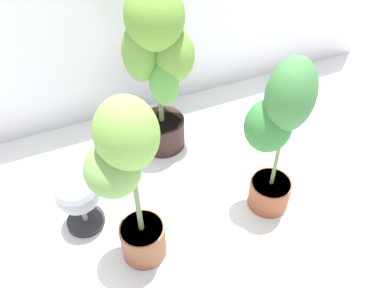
{
  "coord_description": "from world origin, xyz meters",
  "views": [
    {
      "loc": [
        -0.52,
        -1.09,
        1.62
      ],
      "look_at": [
        -0.02,
        0.08,
        0.36
      ],
      "focal_mm": 37.3,
      "sensor_mm": 36.0,
      "label": 1
    }
  ],
  "objects_px": {
    "potted_plant_back_center": "(159,60)",
    "potted_plant_front_left": "(128,177)",
    "floor_fan": "(78,195)",
    "potted_plant_front_right": "(278,130)"
  },
  "relations": [
    {
      "from": "potted_plant_front_left",
      "to": "potted_plant_front_right",
      "type": "bearing_deg",
      "value": 1.85
    },
    {
      "from": "potted_plant_front_left",
      "to": "floor_fan",
      "type": "bearing_deg",
      "value": 127.01
    },
    {
      "from": "potted_plant_back_center",
      "to": "potted_plant_front_left",
      "type": "xyz_separation_m",
      "value": [
        -0.34,
        -0.61,
        -0.04
      ]
    },
    {
      "from": "potted_plant_back_center",
      "to": "potted_plant_front_left",
      "type": "height_order",
      "value": "potted_plant_back_center"
    },
    {
      "from": "potted_plant_front_right",
      "to": "potted_plant_back_center",
      "type": "bearing_deg",
      "value": 117.76
    },
    {
      "from": "potted_plant_back_center",
      "to": "potted_plant_front_left",
      "type": "relative_size",
      "value": 1.08
    },
    {
      "from": "potted_plant_back_center",
      "to": "potted_plant_front_left",
      "type": "bearing_deg",
      "value": -119.02
    },
    {
      "from": "potted_plant_back_center",
      "to": "potted_plant_front_right",
      "type": "relative_size",
      "value": 1.12
    },
    {
      "from": "potted_plant_back_center",
      "to": "floor_fan",
      "type": "relative_size",
      "value": 2.87
    },
    {
      "from": "potted_plant_back_center",
      "to": "potted_plant_front_right",
      "type": "xyz_separation_m",
      "value": [
        0.31,
        -0.59,
        -0.06
      ]
    }
  ]
}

